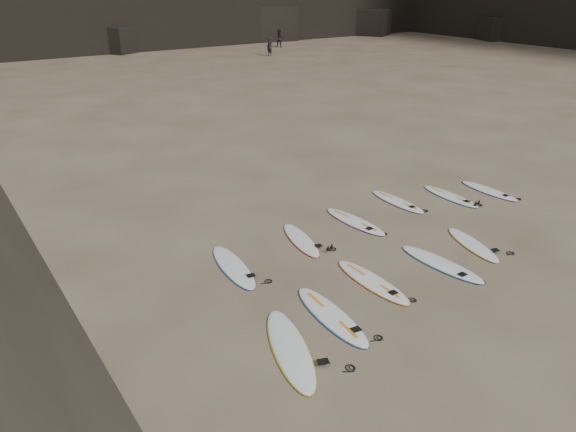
# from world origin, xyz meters

# --- Properties ---
(ground) EXTENTS (240.00, 240.00, 0.00)m
(ground) POSITION_xyz_m (0.00, 0.00, 0.00)
(ground) COLOR #897559
(ground) RESTS_ON ground
(surfboard_0) EXTENTS (1.57, 2.86, 0.10)m
(surfboard_0) POSITION_xyz_m (-3.80, -1.06, 0.05)
(surfboard_0) COLOR white
(surfboard_0) RESTS_ON ground
(surfboard_1) EXTENTS (0.87, 2.68, 0.09)m
(surfboard_1) POSITION_xyz_m (-2.40, -0.60, 0.05)
(surfboard_1) COLOR white
(surfboard_1) RESTS_ON ground
(surfboard_2) EXTENTS (0.64, 2.52, 0.09)m
(surfboard_2) POSITION_xyz_m (-0.67, 0.01, 0.05)
(surfboard_2) COLOR white
(surfboard_2) RESTS_ON ground
(surfboard_3) EXTENTS (0.77, 2.58, 0.09)m
(surfboard_3) POSITION_xyz_m (1.39, -0.30, 0.05)
(surfboard_3) COLOR white
(surfboard_3) RESTS_ON ground
(surfboard_4) EXTENTS (1.17, 2.30, 0.08)m
(surfboard_4) POSITION_xyz_m (2.96, -0.01, 0.04)
(surfboard_4) COLOR white
(surfboard_4) RESTS_ON ground
(surfboard_5) EXTENTS (0.96, 2.61, 0.09)m
(surfboard_5) POSITION_xyz_m (-3.10, 2.54, 0.05)
(surfboard_5) COLOR white
(surfboard_5) RESTS_ON ground
(surfboard_6) EXTENTS (1.05, 2.33, 0.08)m
(surfboard_6) POSITION_xyz_m (-0.78, 2.86, 0.04)
(surfboard_6) COLOR white
(surfboard_6) RESTS_ON ground
(surfboard_7) EXTENTS (0.70, 2.49, 0.09)m
(surfboard_7) POSITION_xyz_m (1.28, 2.98, 0.04)
(surfboard_7) COLOR white
(surfboard_7) RESTS_ON ground
(surfboard_8) EXTENTS (0.61, 2.36, 0.08)m
(surfboard_8) POSITION_xyz_m (3.45, 3.44, 0.04)
(surfboard_8) COLOR white
(surfboard_8) RESTS_ON ground
(surfboard_9) EXTENTS (0.66, 2.36, 0.08)m
(surfboard_9) POSITION_xyz_m (5.25, 2.79, 0.04)
(surfboard_9) COLOR white
(surfboard_9) RESTS_ON ground
(surfboard_10) EXTENTS (0.60, 2.32, 0.08)m
(surfboard_10) POSITION_xyz_m (6.75, 2.41, 0.04)
(surfboard_10) COLOR white
(surfboard_10) RESTS_ON ground
(person_a) EXTENTS (0.51, 0.66, 1.62)m
(person_a) POSITION_xyz_m (18.44, 35.09, 0.81)
(person_a) COLOR black
(person_a) RESTS_ON ground
(person_b) EXTENTS (1.06, 1.05, 1.72)m
(person_b) POSITION_xyz_m (22.60, 39.83, 0.86)
(person_b) COLOR black
(person_b) RESTS_ON ground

